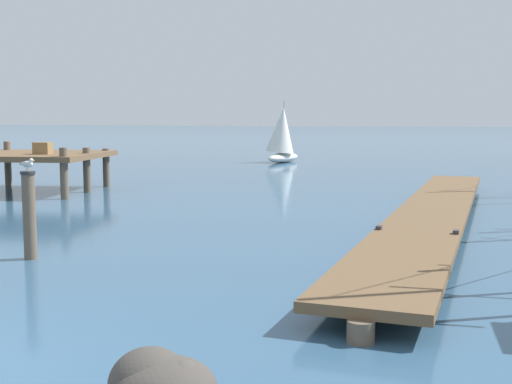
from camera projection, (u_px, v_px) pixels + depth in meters
name	position (u px, v px, depth m)	size (l,w,h in m)	color
floating_dock	(434.00, 211.00, 17.73)	(3.37, 20.34, 0.53)	brown
pier_platform	(33.00, 157.00, 25.28)	(5.71, 5.58, 1.94)	brown
mooring_piling	(29.00, 214.00, 13.27)	(0.30, 0.30, 1.79)	brown
perched_seagull	(27.00, 164.00, 13.16)	(0.38, 0.19, 0.27)	gold
distant_sailboat	(282.00, 135.00, 41.60)	(2.41, 3.72, 3.89)	silver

